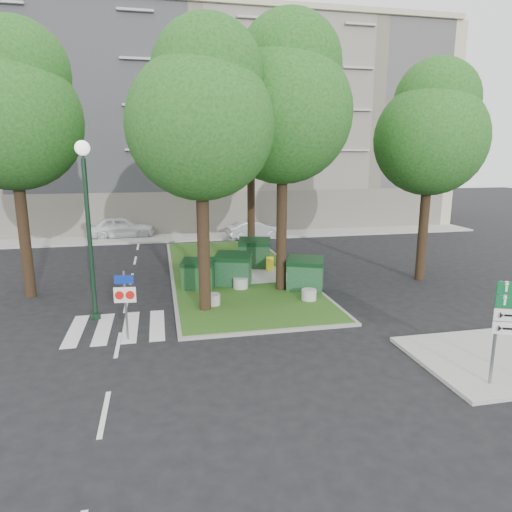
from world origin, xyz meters
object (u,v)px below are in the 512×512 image
object	(u,v)px
tree_median_far	(252,109)
dumpster_c	(255,253)
bollard_right	(309,295)
bollard_mid	(240,283)
tree_street_right	(432,129)
tree_median_near_right	(285,100)
tree_street_left	(13,107)
car_white	(121,227)
car_silver	(254,230)
tree_median_near_left	(203,111)
tree_median_mid	(200,131)
dumpster_d	(305,274)
street_lamp	(87,210)
dumpster_b	(233,269)
bollard_left	(213,299)
dumpster_a	(198,274)
litter_bin	(270,264)
traffic_sign_pole	(125,296)

from	to	relation	value
tree_median_far	dumpster_c	xyz separation A→B (m)	(-0.60, -3.44, -7.47)
bollard_right	bollard_mid	bearing A→B (deg)	137.66
tree_street_right	dumpster_c	world-z (taller)	tree_street_right
tree_median_near_right	tree_street_left	bearing A→B (deg)	171.87
tree_median_far	bollard_right	world-z (taller)	tree_median_far
tree_street_right	car_white	bearing A→B (deg)	135.81
tree_median_near_right	car_silver	world-z (taller)	tree_median_near_right
tree_median_near_left	tree_median_mid	distance (m)	6.53
dumpster_d	car_white	xyz separation A→B (m)	(-8.77, 15.33, -0.03)
tree_street_right	car_white	world-z (taller)	tree_street_right
tree_street_left	street_lamp	world-z (taller)	tree_street_left
tree_median_near_right	tree_street_right	xyz separation A→B (m)	(7.00, 0.50, -1.00)
tree_median_mid	dumpster_c	bearing A→B (deg)	-9.68
bollard_right	car_silver	size ratio (longest dim) A/B	0.15
tree_median_near_right	car_white	size ratio (longest dim) A/B	2.48
tree_median_mid	dumpster_b	xyz separation A→B (m)	(1.00, -3.44, -6.16)
dumpster_b	car_white	xyz separation A→B (m)	(-5.86, 13.88, -0.04)
dumpster_c	car_white	bearing A→B (deg)	138.77
dumpster_c	bollard_left	bearing A→B (deg)	-102.43
dumpster_d	car_white	bearing A→B (deg)	143.68
dumpster_d	bollard_mid	xyz separation A→B (m)	(-2.71, 0.79, -0.46)
tree_median_far	tree_street_right	xyz separation A→B (m)	(6.80, -7.00, -1.34)
tree_median_near_left	dumpster_d	size ratio (longest dim) A/B	5.67
tree_street_right	car_silver	world-z (taller)	tree_street_right
car_white	bollard_mid	bearing A→B (deg)	-160.23
car_white	dumpster_b	bearing A→B (deg)	-159.95
tree_median_near_left	street_lamp	size ratio (longest dim) A/B	1.67
dumpster_c	bollard_right	distance (m)	5.96
dumpster_d	tree_median_mid	bearing A→B (deg)	152.57
bollard_right	street_lamp	size ratio (longest dim) A/B	0.09
tree_median_near_right	dumpster_c	distance (m)	8.22
dumpster_a	tree_median_far	bearing A→B (deg)	75.63
dumpster_c	tree_street_left	bearing A→B (deg)	-151.45
tree_street_right	dumpster_a	distance (m)	12.30
tree_street_right	car_silver	size ratio (longest dim) A/B	2.60
tree_median_far	litter_bin	xyz separation A→B (m)	(0.01, -4.29, -7.86)
tree_median_far	bollard_right	xyz separation A→B (m)	(0.41, -9.30, -7.99)
tree_street_left	traffic_sign_pole	size ratio (longest dim) A/B	4.81
tree_median_far	tree_median_near_left	bearing A→B (deg)	-111.28
car_silver	tree_median_near_left	bearing A→B (deg)	154.29
tree_median_near_right	tree_median_mid	bearing A→B (deg)	123.69
litter_bin	bollard_right	bearing A→B (deg)	-85.45
tree_median_far	tree_street_right	world-z (taller)	tree_median_far
dumpster_a	dumpster_c	bearing A→B (deg)	60.62
tree_street_right	tree_median_far	bearing A→B (deg)	134.17
tree_median_near_left	tree_median_near_right	world-z (taller)	tree_median_near_right
tree_street_left	dumpster_d	world-z (taller)	tree_street_left
tree_median_near_left	tree_median_far	world-z (taller)	tree_median_far
tree_street_left	car_silver	world-z (taller)	tree_street_left
bollard_left	dumpster_a	bearing A→B (deg)	98.07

